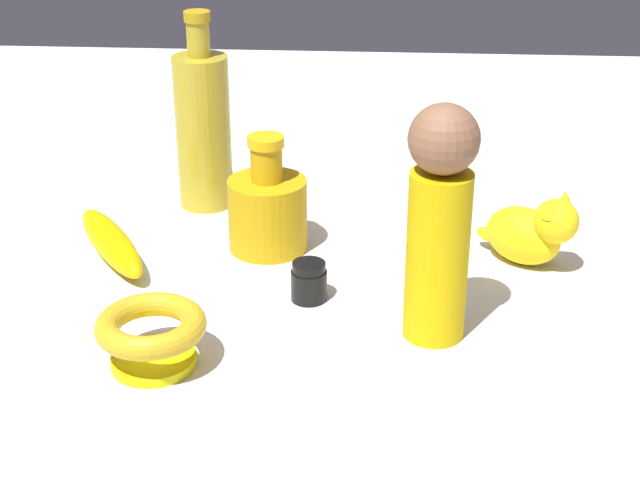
{
  "coord_description": "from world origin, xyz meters",
  "views": [
    {
      "loc": [
        0.06,
        -0.97,
        0.51
      ],
      "look_at": [
        0.0,
        0.0,
        0.05
      ],
      "focal_mm": 54.34,
      "sensor_mm": 36.0,
      "label": 1
    }
  ],
  "objects_px": {
    "person_figure_adult": "(439,221)",
    "nail_polish_jar": "(309,281)",
    "banana": "(111,242)",
    "cat_figurine": "(532,231)",
    "bottle_short": "(268,209)",
    "bowl": "(151,333)",
    "bottle_tall": "(203,128)"
  },
  "relations": [
    {
      "from": "person_figure_adult",
      "to": "bottle_tall",
      "type": "distance_m",
      "value": 0.43
    },
    {
      "from": "person_figure_adult",
      "to": "banana",
      "type": "relative_size",
      "value": 1.26
    },
    {
      "from": "bottle_tall",
      "to": "bowl",
      "type": "bearing_deg",
      "value": -87.7
    },
    {
      "from": "cat_figurine",
      "to": "person_figure_adult",
      "type": "distance_m",
      "value": 0.22
    },
    {
      "from": "person_figure_adult",
      "to": "nail_polish_jar",
      "type": "distance_m",
      "value": 0.18
    },
    {
      "from": "cat_figurine",
      "to": "person_figure_adult",
      "type": "bearing_deg",
      "value": -125.63
    },
    {
      "from": "bottle_tall",
      "to": "bottle_short",
      "type": "bearing_deg",
      "value": -52.85
    },
    {
      "from": "cat_figurine",
      "to": "bottle_tall",
      "type": "xyz_separation_m",
      "value": [
        -0.41,
        0.15,
        0.06
      ]
    },
    {
      "from": "bottle_tall",
      "to": "bowl",
      "type": "xyz_separation_m",
      "value": [
        0.02,
        -0.39,
        -0.07
      ]
    },
    {
      "from": "bottle_tall",
      "to": "nail_polish_jar",
      "type": "xyz_separation_m",
      "value": [
        0.16,
        -0.25,
        -0.08
      ]
    },
    {
      "from": "bottle_tall",
      "to": "nail_polish_jar",
      "type": "distance_m",
      "value": 0.31
    },
    {
      "from": "bottle_tall",
      "to": "nail_polish_jar",
      "type": "bearing_deg",
      "value": -58.29
    },
    {
      "from": "bottle_short",
      "to": "person_figure_adult",
      "type": "relative_size",
      "value": 0.58
    },
    {
      "from": "cat_figurine",
      "to": "bowl",
      "type": "xyz_separation_m",
      "value": [
        -0.39,
        -0.24,
        -0.01
      ]
    },
    {
      "from": "bowl",
      "to": "bottle_tall",
      "type": "bearing_deg",
      "value": 92.3
    },
    {
      "from": "bottle_short",
      "to": "bowl",
      "type": "xyz_separation_m",
      "value": [
        -0.08,
        -0.26,
        -0.01
      ]
    },
    {
      "from": "bottle_short",
      "to": "nail_polish_jar",
      "type": "distance_m",
      "value": 0.14
    },
    {
      "from": "bowl",
      "to": "nail_polish_jar",
      "type": "relative_size",
      "value": 2.42
    },
    {
      "from": "person_figure_adult",
      "to": "nail_polish_jar",
      "type": "relative_size",
      "value": 5.56
    },
    {
      "from": "bowl",
      "to": "nail_polish_jar",
      "type": "distance_m",
      "value": 0.2
    },
    {
      "from": "nail_polish_jar",
      "to": "banana",
      "type": "distance_m",
      "value": 0.26
    },
    {
      "from": "person_figure_adult",
      "to": "banana",
      "type": "distance_m",
      "value": 0.42
    },
    {
      "from": "bottle_short",
      "to": "bottle_tall",
      "type": "distance_m",
      "value": 0.17
    },
    {
      "from": "bottle_short",
      "to": "banana",
      "type": "bearing_deg",
      "value": -168.36
    },
    {
      "from": "nail_polish_jar",
      "to": "banana",
      "type": "xyz_separation_m",
      "value": [
        -0.24,
        0.09,
        -0.0
      ]
    },
    {
      "from": "person_figure_adult",
      "to": "nail_polish_jar",
      "type": "xyz_separation_m",
      "value": [
        -0.13,
        0.06,
        -0.11
      ]
    },
    {
      "from": "cat_figurine",
      "to": "bowl",
      "type": "distance_m",
      "value": 0.46
    },
    {
      "from": "bottle_tall",
      "to": "nail_polish_jar",
      "type": "relative_size",
      "value": 5.81
    },
    {
      "from": "banana",
      "to": "cat_figurine",
      "type": "bearing_deg",
      "value": 59.06
    },
    {
      "from": "bottle_tall",
      "to": "cat_figurine",
      "type": "bearing_deg",
      "value": -20.45
    },
    {
      "from": "cat_figurine",
      "to": "nail_polish_jar",
      "type": "relative_size",
      "value": 2.54
    },
    {
      "from": "bottle_short",
      "to": "bowl",
      "type": "height_order",
      "value": "bottle_short"
    }
  ]
}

